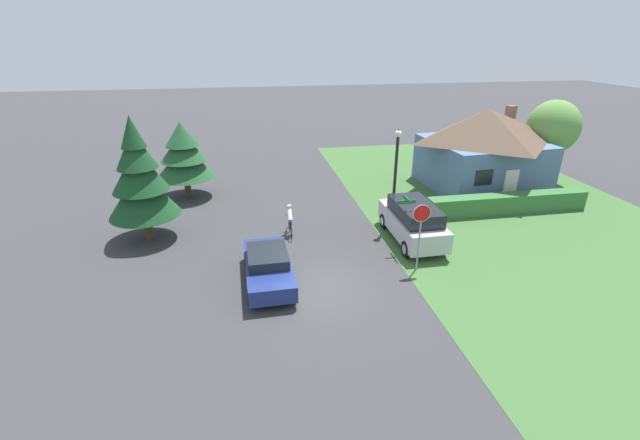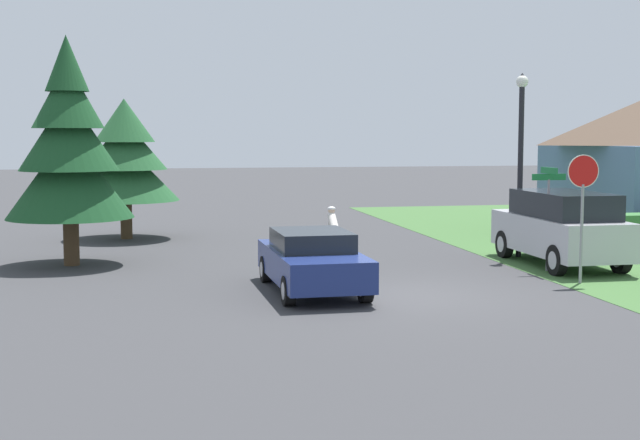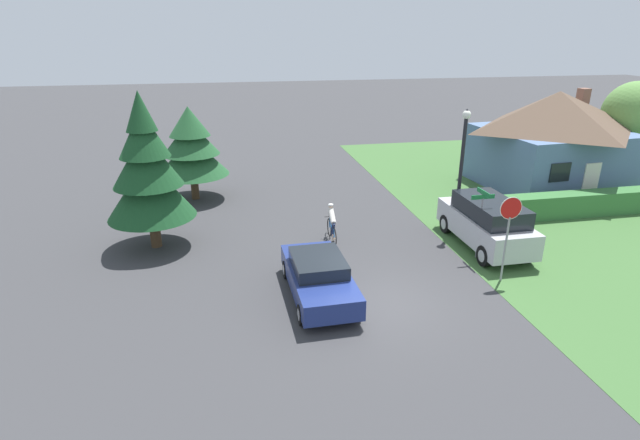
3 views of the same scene
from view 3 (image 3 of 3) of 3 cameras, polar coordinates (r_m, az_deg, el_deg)
The scene contains 13 objects.
ground_plane at distance 15.84m, azimuth 6.26°, elevation -9.44°, with size 140.00×140.00×0.00m, color #38383A.
grass_verge_right at distance 24.94m, azimuth 30.90°, elevation -0.76°, with size 16.00×36.00×0.01m, color #3D6633.
cottage_house at distance 29.33m, azimuth 25.07°, elevation 8.48°, with size 7.74×7.00×5.03m.
hedge_row at distance 25.95m, azimuth 28.58°, elevation 1.70°, with size 9.27×0.90×1.08m, color #387038.
sedan_left_lane at distance 15.83m, azimuth -0.16°, elevation -6.48°, with size 1.90×4.35×1.34m.
cyclist at distance 19.89m, azimuth 1.37°, elevation -0.43°, with size 0.44×1.80×1.51m.
parked_suv_right at distance 20.26m, azimuth 18.49°, elevation -0.26°, with size 1.96×4.72×1.95m.
stop_sign at distance 17.32m, azimuth 20.79°, elevation -0.22°, with size 0.76×0.07×2.98m.
street_lamp at distance 20.88m, azimuth 15.92°, elevation 6.69°, with size 0.34×0.34×5.12m.
street_name_sign at distance 18.93m, azimuth 17.95°, elevation 0.92°, with size 0.90×0.90×2.62m.
conifer_tall_near at distance 19.68m, azimuth -19.14°, elevation 5.38°, with size 3.30×3.30×5.99m.
conifer_tall_far at distance 25.19m, azimuth -14.53°, elevation 8.19°, with size 3.49×3.49×4.58m.
deciduous_tree_right at distance 32.18m, azimuth 32.24°, elevation 10.20°, with size 3.26×3.26×5.43m.
Camera 3 is at (-4.32, -12.97, 8.00)m, focal length 28.00 mm.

